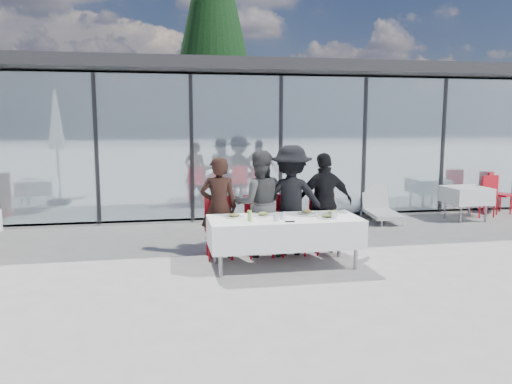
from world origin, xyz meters
The scene contains 25 objects.
ground centered at (0.00, 0.00, 0.00)m, with size 90.00×90.00×0.00m, color #A19D98.
pavilion centered at (2.00, 8.16, 2.15)m, with size 14.80×8.80×3.44m.
treeline centered at (-2.00, 28.00, 2.20)m, with size 62.50×2.00×4.40m.
dining_table centered at (0.24, 0.44, 0.54)m, with size 2.26×0.96×0.75m.
diner_a centered at (-0.66, 1.15, 0.81)m, with size 0.59×0.59×1.62m, color black.
diner_chair_a centered at (-0.66, 1.19, 0.54)m, with size 0.44×0.44×0.97m.
diner_b centered at (0.00, 1.15, 0.86)m, with size 0.83×0.83×1.72m, color #4C4C4C.
diner_chair_b centered at (0.00, 1.19, 0.54)m, with size 0.44×0.44×0.97m.
diner_c centered at (0.53, 1.15, 0.90)m, with size 1.16×1.16×1.79m, color black.
diner_chair_c centered at (0.53, 1.19, 0.54)m, with size 0.44×0.44×0.97m.
diner_d centered at (1.10, 1.15, 0.83)m, with size 0.98×0.98×1.67m, color black.
diner_chair_d centered at (1.10, 1.19, 0.54)m, with size 0.44×0.44×0.97m.
plate_a centered at (-0.49, 0.58, 0.77)m, with size 0.29×0.29×0.07m.
plate_b centered at (-0.05, 0.61, 0.77)m, with size 0.29×0.29×0.07m.
plate_c centered at (0.66, 0.67, 0.77)m, with size 0.29×0.29×0.07m.
plate_d centered at (1.03, 0.54, 0.77)m, with size 0.29×0.29×0.07m.
plate_extra centered at (0.85, 0.28, 0.77)m, with size 0.29×0.29×0.07m.
juice_bottle centered at (-0.31, 0.29, 0.83)m, with size 0.06×0.06×0.16m, color #92C351.
drinking_glasses centered at (0.39, 0.24, 0.80)m, with size 0.94×0.17×0.10m.
folded_eyeglasses centered at (0.25, 0.11, 0.76)m, with size 0.14×0.03×0.01m, color black.
spare_table_right centered at (5.05, 3.19, 0.55)m, with size 0.86×0.86×0.74m.
spare_chair_a centered at (6.27, 3.86, 0.54)m, with size 0.61×0.61×0.97m.
spare_chair_b centered at (5.69, 3.41, 0.54)m, with size 0.50×0.50×0.97m.
lounger centered at (3.19, 3.56, 0.26)m, with size 0.76×1.40×0.72m.
conifer_tree centered at (0.50, 13.00, 5.99)m, with size 4.00×4.00×10.50m.
Camera 1 is at (-1.51, -6.67, 2.17)m, focal length 35.00 mm.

